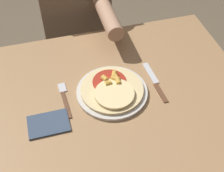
{
  "coord_description": "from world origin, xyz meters",
  "views": [
    {
      "loc": [
        -0.18,
        -0.72,
        1.66
      ],
      "look_at": [
        0.03,
        0.03,
        0.82
      ],
      "focal_mm": 50.0,
      "sensor_mm": 36.0,
      "label": 1
    }
  ],
  "objects_px": {
    "fork": "(64,98)",
    "knife": "(155,82)",
    "plate": "(112,92)",
    "pizza": "(113,90)",
    "dining_table": "(107,121)",
    "person_diner": "(77,22)"
  },
  "relations": [
    {
      "from": "knife",
      "to": "person_diner",
      "type": "distance_m",
      "value": 0.64
    },
    {
      "from": "dining_table",
      "to": "fork",
      "type": "distance_m",
      "value": 0.2
    },
    {
      "from": "plate",
      "to": "knife",
      "type": "distance_m",
      "value": 0.18
    },
    {
      "from": "plate",
      "to": "knife",
      "type": "bearing_deg",
      "value": 2.08
    },
    {
      "from": "plate",
      "to": "person_diner",
      "type": "relative_size",
      "value": 0.23
    },
    {
      "from": "fork",
      "to": "knife",
      "type": "relative_size",
      "value": 0.8
    },
    {
      "from": "pizza",
      "to": "plate",
      "type": "bearing_deg",
      "value": 100.96
    },
    {
      "from": "dining_table",
      "to": "person_diner",
      "type": "bearing_deg",
      "value": 89.42
    },
    {
      "from": "dining_table",
      "to": "plate",
      "type": "relative_size",
      "value": 4.15
    },
    {
      "from": "plate",
      "to": "fork",
      "type": "distance_m",
      "value": 0.18
    },
    {
      "from": "plate",
      "to": "pizza",
      "type": "height_order",
      "value": "pizza"
    },
    {
      "from": "plate",
      "to": "dining_table",
      "type": "bearing_deg",
      "value": -131.64
    },
    {
      "from": "plate",
      "to": "person_diner",
      "type": "height_order",
      "value": "person_diner"
    },
    {
      "from": "plate",
      "to": "pizza",
      "type": "relative_size",
      "value": 1.14
    },
    {
      "from": "dining_table",
      "to": "pizza",
      "type": "height_order",
      "value": "pizza"
    },
    {
      "from": "plate",
      "to": "pizza",
      "type": "bearing_deg",
      "value": -79.04
    },
    {
      "from": "plate",
      "to": "knife",
      "type": "xyz_separation_m",
      "value": [
        0.18,
        0.01,
        -0.0
      ]
    },
    {
      "from": "fork",
      "to": "person_diner",
      "type": "bearing_deg",
      "value": 75.23
    },
    {
      "from": "plate",
      "to": "knife",
      "type": "relative_size",
      "value": 1.22
    },
    {
      "from": "dining_table",
      "to": "pizza",
      "type": "relative_size",
      "value": 4.72
    },
    {
      "from": "pizza",
      "to": "fork",
      "type": "xyz_separation_m",
      "value": [
        -0.18,
        0.03,
        -0.02
      ]
    },
    {
      "from": "fork",
      "to": "knife",
      "type": "height_order",
      "value": "same"
    }
  ]
}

